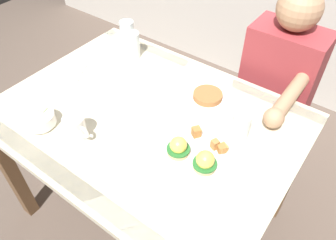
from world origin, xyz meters
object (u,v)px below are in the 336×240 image
Objects in this scene: eggs_benedict_plate at (193,156)px; coffee_mug at (75,127)px; water_glass_extra at (127,34)px; diner_person at (275,88)px; fruit_bowl at (40,120)px; dining_table at (147,133)px; water_glass_far at (133,46)px; water_glass_near at (240,127)px; side_plate at (208,97)px; fork at (80,74)px.

eggs_benedict_plate is 2.43× the size of coffee_mug.
diner_person is at bearing 16.87° from water_glass_extra.
fruit_bowl is 0.17m from coffee_mug.
water_glass_far reaches higher than dining_table.
water_glass_near reaches higher than coffee_mug.
eggs_benedict_plate is at bearing -32.70° from water_glass_extra.
coffee_mug is 0.97m from diner_person.
coffee_mug is at bearing -118.43° from diner_person.
water_glass_far is (-0.03, 0.58, 0.02)m from fruit_bowl.
coffee_mug is at bearing -70.78° from water_glass_far.
water_glass_near is at bearing -28.01° from side_plate.
coffee_mug reaches higher than side_plate.
fruit_bowl is at bearing -160.29° from eggs_benedict_plate.
eggs_benedict_plate is at bearing -32.00° from water_glass_far.
water_glass_near is at bearing -14.55° from water_glass_far.
water_glass_far reaches higher than fruit_bowl.
fork is (-0.13, 0.32, -0.03)m from fruit_bowl.
fruit_bowl is at bearing -135.86° from dining_table.
dining_table is 0.32m from coffee_mug.
water_glass_far is at bearing -154.88° from diner_person.
fruit_bowl is 0.59m from water_glass_far.
fork is 0.13× the size of diner_person.
side_plate is at bearing -8.04° from water_glass_far.
water_glass_extra is at bearing 166.07° from side_plate.
water_glass_far is (-0.61, 0.38, 0.03)m from eggs_benedict_plate.
fruit_bowl is (-0.58, -0.21, 0.01)m from eggs_benedict_plate.
fruit_bowl is 0.81× the size of fork.
diner_person is at bearing 65.05° from side_plate.
diner_person is at bearing 55.20° from fruit_bowl.
water_glass_near is 0.10× the size of diner_person.
dining_table is 0.47m from water_glass_far.
fork is at bearing -142.65° from diner_person.
fruit_bowl is at bearing -164.80° from coffee_mug.
coffee_mug is at bearing -158.62° from eggs_benedict_plate.
water_glass_far is at bearing 92.83° from fruit_bowl.
water_glass_far is at bearing 69.51° from fork.
water_glass_far is 0.73m from diner_person.
eggs_benedict_plate is at bearing -9.04° from fork.
eggs_benedict_plate is 0.84m from water_glass_extra.
coffee_mug is 0.40m from fork.
diner_person is at bearing 25.12° from water_glass_far.
diner_person is (0.62, 0.89, -0.12)m from fruit_bowl.
eggs_benedict_plate is 0.71m from fork.
water_glass_near is at bearing 36.62° from coffee_mug.
fruit_bowl reaches higher than fork.
water_glass_far is 0.48m from side_plate.
side_plate is at bearing 49.34° from fruit_bowl.
fork is at bearing -89.54° from water_glass_extra.
dining_table is at bearing 164.12° from eggs_benedict_plate.
eggs_benedict_plate is 2.44× the size of water_glass_near.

